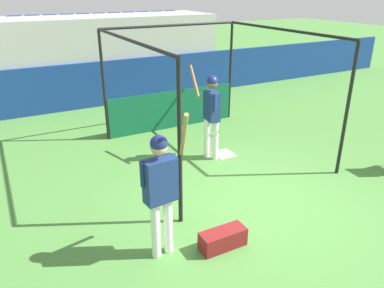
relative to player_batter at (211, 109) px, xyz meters
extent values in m
plane|color=#477F38|center=(-0.28, -2.11, -1.14)|extent=(60.00, 60.00, 0.00)
cube|color=navy|center=(-0.28, 5.04, -0.44)|extent=(24.00, 0.12, 1.41)
cube|color=#9E9E99|center=(-0.28, 6.30, 0.19)|extent=(7.05, 2.40, 2.66)
cube|color=navy|center=(-3.03, 5.50, 0.32)|extent=(0.45, 0.40, 0.10)
cube|color=navy|center=(-3.03, 5.68, 0.55)|extent=(0.45, 0.06, 0.40)
cube|color=navy|center=(-2.48, 5.50, 0.32)|extent=(0.45, 0.40, 0.10)
cube|color=navy|center=(-2.48, 5.68, 0.55)|extent=(0.45, 0.06, 0.40)
cube|color=navy|center=(-1.93, 5.50, 0.32)|extent=(0.45, 0.40, 0.10)
cube|color=navy|center=(-1.93, 5.68, 0.55)|extent=(0.45, 0.06, 0.40)
cube|color=navy|center=(-1.38, 5.50, 0.32)|extent=(0.45, 0.40, 0.10)
cube|color=navy|center=(-1.38, 5.68, 0.55)|extent=(0.45, 0.06, 0.40)
cube|color=navy|center=(-0.83, 5.50, 0.32)|extent=(0.45, 0.40, 0.10)
cube|color=navy|center=(-0.83, 5.68, 0.55)|extent=(0.45, 0.06, 0.40)
cube|color=navy|center=(-0.28, 5.50, 0.32)|extent=(0.45, 0.40, 0.10)
cube|color=navy|center=(-0.28, 5.68, 0.55)|extent=(0.45, 0.06, 0.40)
cube|color=navy|center=(0.27, 5.50, 0.32)|extent=(0.45, 0.40, 0.10)
cube|color=navy|center=(0.27, 5.68, 0.55)|extent=(0.45, 0.06, 0.40)
cube|color=navy|center=(0.82, 5.50, 0.32)|extent=(0.45, 0.40, 0.10)
cube|color=navy|center=(0.82, 5.68, 0.55)|extent=(0.45, 0.06, 0.40)
cube|color=navy|center=(1.37, 5.50, 0.32)|extent=(0.45, 0.40, 0.10)
cube|color=navy|center=(1.37, 5.68, 0.55)|extent=(0.45, 0.06, 0.40)
cube|color=navy|center=(1.92, 5.50, 0.32)|extent=(0.45, 0.40, 0.10)
cube|color=navy|center=(1.92, 5.68, 0.55)|extent=(0.45, 0.06, 0.40)
cube|color=navy|center=(2.47, 5.50, 0.32)|extent=(0.45, 0.40, 0.10)
cube|color=navy|center=(2.47, 5.68, 0.55)|extent=(0.45, 0.06, 0.40)
cube|color=navy|center=(-3.03, 6.30, 0.72)|extent=(0.45, 0.40, 0.10)
cube|color=navy|center=(-3.03, 6.48, 0.95)|extent=(0.45, 0.06, 0.40)
cube|color=navy|center=(-2.48, 6.30, 0.72)|extent=(0.45, 0.40, 0.10)
cube|color=navy|center=(-2.48, 6.48, 0.95)|extent=(0.45, 0.06, 0.40)
cube|color=navy|center=(-1.93, 6.30, 0.72)|extent=(0.45, 0.40, 0.10)
cube|color=navy|center=(-1.93, 6.48, 0.95)|extent=(0.45, 0.06, 0.40)
cube|color=navy|center=(-1.38, 6.30, 0.72)|extent=(0.45, 0.40, 0.10)
cube|color=navy|center=(-1.38, 6.48, 0.95)|extent=(0.45, 0.06, 0.40)
cube|color=navy|center=(-0.83, 6.30, 0.72)|extent=(0.45, 0.40, 0.10)
cube|color=navy|center=(-0.83, 6.48, 0.95)|extent=(0.45, 0.06, 0.40)
cube|color=navy|center=(-0.28, 6.30, 0.72)|extent=(0.45, 0.40, 0.10)
cube|color=navy|center=(-0.28, 6.48, 0.95)|extent=(0.45, 0.06, 0.40)
cube|color=navy|center=(0.27, 6.30, 0.72)|extent=(0.45, 0.40, 0.10)
cube|color=navy|center=(0.27, 6.48, 0.95)|extent=(0.45, 0.06, 0.40)
cube|color=navy|center=(0.82, 6.30, 0.72)|extent=(0.45, 0.40, 0.10)
cube|color=navy|center=(0.82, 6.48, 0.95)|extent=(0.45, 0.06, 0.40)
cube|color=navy|center=(1.37, 6.30, 0.72)|extent=(0.45, 0.40, 0.10)
cube|color=navy|center=(1.37, 6.48, 0.95)|extent=(0.45, 0.06, 0.40)
cube|color=navy|center=(1.92, 6.30, 0.72)|extent=(0.45, 0.40, 0.10)
cube|color=navy|center=(1.92, 6.48, 0.95)|extent=(0.45, 0.06, 0.40)
cube|color=navy|center=(2.47, 6.30, 0.72)|extent=(0.45, 0.40, 0.10)
cube|color=navy|center=(2.47, 6.48, 0.95)|extent=(0.45, 0.06, 0.40)
cube|color=navy|center=(-3.03, 7.10, 1.12)|extent=(0.45, 0.40, 0.10)
cube|color=navy|center=(-3.03, 7.28, 1.35)|extent=(0.45, 0.06, 0.40)
cube|color=navy|center=(-2.48, 7.10, 1.12)|extent=(0.45, 0.40, 0.10)
cube|color=navy|center=(-2.48, 7.28, 1.35)|extent=(0.45, 0.06, 0.40)
cube|color=navy|center=(-1.93, 7.10, 1.12)|extent=(0.45, 0.40, 0.10)
cube|color=navy|center=(-1.93, 7.28, 1.35)|extent=(0.45, 0.06, 0.40)
cube|color=navy|center=(-1.38, 7.10, 1.12)|extent=(0.45, 0.40, 0.10)
cube|color=navy|center=(-1.38, 7.28, 1.35)|extent=(0.45, 0.06, 0.40)
cube|color=navy|center=(-0.83, 7.10, 1.12)|extent=(0.45, 0.40, 0.10)
cube|color=navy|center=(-0.83, 7.28, 1.35)|extent=(0.45, 0.06, 0.40)
cube|color=navy|center=(-0.28, 7.10, 1.12)|extent=(0.45, 0.40, 0.10)
cube|color=navy|center=(-0.28, 7.28, 1.35)|extent=(0.45, 0.06, 0.40)
cube|color=navy|center=(0.27, 7.10, 1.12)|extent=(0.45, 0.40, 0.10)
cube|color=navy|center=(0.27, 7.28, 1.35)|extent=(0.45, 0.06, 0.40)
cube|color=navy|center=(0.82, 7.10, 1.12)|extent=(0.45, 0.40, 0.10)
cube|color=navy|center=(0.82, 7.28, 1.35)|extent=(0.45, 0.06, 0.40)
cube|color=navy|center=(1.37, 7.10, 1.12)|extent=(0.45, 0.40, 0.10)
cube|color=navy|center=(1.37, 7.28, 1.35)|extent=(0.45, 0.06, 0.40)
cube|color=navy|center=(1.92, 7.10, 1.12)|extent=(0.45, 0.40, 0.10)
cube|color=navy|center=(1.92, 7.28, 1.35)|extent=(0.45, 0.06, 0.40)
cube|color=navy|center=(2.47, 7.10, 1.12)|extent=(0.45, 0.40, 0.10)
cube|color=navy|center=(2.47, 7.28, 1.35)|extent=(0.45, 0.06, 0.40)
cylinder|color=black|center=(-1.69, -1.88, 0.19)|extent=(0.07, 0.07, 2.67)
cylinder|color=black|center=(1.92, -1.88, 0.19)|extent=(0.07, 0.07, 2.67)
cylinder|color=black|center=(-1.69, 2.16, 0.19)|extent=(0.07, 0.07, 2.67)
cylinder|color=black|center=(1.92, 2.16, 0.19)|extent=(0.07, 0.07, 2.67)
cylinder|color=black|center=(-1.69, 0.14, 1.52)|extent=(0.06, 4.05, 0.06)
cylinder|color=black|center=(1.92, 0.14, 1.52)|extent=(0.06, 4.05, 0.06)
cylinder|color=black|center=(0.11, 2.16, 1.52)|extent=(3.61, 0.06, 0.06)
cube|color=#0F5133|center=(0.11, 2.14, -0.63)|extent=(3.54, 0.03, 1.02)
cube|color=white|center=(0.36, -0.01, -1.13)|extent=(0.44, 0.44, 0.02)
cylinder|color=white|center=(0.06, -0.11, -0.69)|extent=(0.14, 0.14, 0.89)
cylinder|color=white|center=(-0.04, 0.09, -0.69)|extent=(0.14, 0.14, 0.89)
cube|color=navy|center=(0.01, -0.01, 0.07)|extent=(0.26, 0.43, 0.63)
sphere|color=brown|center=(0.01, -0.01, 0.56)|extent=(0.22, 0.22, 0.22)
sphere|color=navy|center=(0.01, -0.01, 0.61)|extent=(0.23, 0.23, 0.23)
cylinder|color=navy|center=(-0.05, -0.22, 0.21)|extent=(0.08, 0.08, 0.35)
cylinder|color=navy|center=(-0.01, 0.21, 0.21)|extent=(0.08, 0.08, 0.35)
cylinder|color=brown|center=(-0.27, 0.27, 0.59)|extent=(0.25, 0.73, 0.54)
sphere|color=brown|center=(0.07, 0.17, 0.34)|extent=(0.08, 0.08, 0.08)
cylinder|color=white|center=(-2.38, -2.49, -0.70)|extent=(0.14, 0.14, 0.88)
cylinder|color=white|center=(-2.19, -2.47, -0.70)|extent=(0.14, 0.14, 0.88)
cube|color=navy|center=(-2.28, -2.48, 0.05)|extent=(0.46, 0.26, 0.62)
sphere|color=tan|center=(-2.28, -2.48, 0.53)|extent=(0.22, 0.22, 0.22)
sphere|color=navy|center=(-2.28, -2.48, 0.58)|extent=(0.23, 0.23, 0.23)
cylinder|color=navy|center=(-2.52, -2.46, 0.19)|extent=(0.08, 0.08, 0.34)
cylinder|color=navy|center=(-2.06, -2.42, 0.19)|extent=(0.08, 0.08, 0.34)
cylinder|color=#AD7F4C|center=(-1.91, -2.46, 0.62)|extent=(0.25, 0.56, 0.79)
sphere|color=#AD7F4C|center=(-2.16, -2.37, 0.24)|extent=(0.08, 0.08, 0.08)
cube|color=maroon|center=(-1.44, -2.77, -1.00)|extent=(0.70, 0.28, 0.28)
sphere|color=white|center=(0.72, 1.08, -1.10)|extent=(0.07, 0.07, 0.07)
camera|label=1|loc=(-3.98, -6.53, 2.44)|focal=35.00mm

